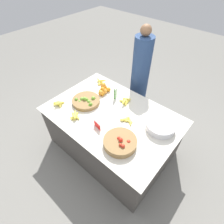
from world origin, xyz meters
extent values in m
plane|color=gray|center=(0.00, 0.00, 0.00)|extent=(12.00, 12.00, 0.00)
cube|color=#4C4742|center=(0.00, 0.00, 0.36)|extent=(1.69, 1.15, 0.72)
cube|color=silver|center=(0.00, 0.00, 0.73)|extent=(1.76, 1.20, 0.01)
cylinder|color=olive|center=(-0.44, -0.06, 0.76)|extent=(0.39, 0.39, 0.06)
sphere|color=#6BA333|center=(-0.48, -0.14, 0.77)|extent=(0.05, 0.05, 0.05)
sphere|color=#6BA333|center=(-0.39, -0.07, 0.77)|extent=(0.05, 0.05, 0.05)
sphere|color=#6BA333|center=(-0.37, 0.04, 0.78)|extent=(0.04, 0.04, 0.04)
sphere|color=#7AB238|center=(-0.38, 0.02, 0.79)|extent=(0.05, 0.05, 0.05)
sphere|color=#89BC42|center=(-0.49, -0.09, 0.79)|extent=(0.05, 0.05, 0.05)
sphere|color=#6BA333|center=(-0.54, -0.15, 0.79)|extent=(0.05, 0.05, 0.05)
sphere|color=#7AB238|center=(-0.43, -0.06, 0.79)|extent=(0.05, 0.05, 0.05)
sphere|color=#7AB238|center=(-0.45, -0.06, 0.77)|extent=(0.04, 0.04, 0.04)
sphere|color=#89BC42|center=(-0.52, 0.00, 0.76)|extent=(0.04, 0.04, 0.04)
sphere|color=#6BA333|center=(-0.31, -0.09, 0.80)|extent=(0.05, 0.05, 0.05)
sphere|color=#7AB238|center=(-0.45, -0.07, 0.80)|extent=(0.06, 0.06, 0.06)
sphere|color=#7AB238|center=(-0.32, -0.11, 0.77)|extent=(0.05, 0.05, 0.05)
sphere|color=#7AB238|center=(-0.38, -0.06, 0.78)|extent=(0.05, 0.05, 0.05)
sphere|color=#6BA333|center=(-0.44, -0.06, 0.78)|extent=(0.04, 0.04, 0.04)
sphere|color=#6BA333|center=(-0.46, -0.08, 0.77)|extent=(0.05, 0.05, 0.05)
cylinder|color=olive|center=(0.38, -0.30, 0.77)|extent=(0.38, 0.38, 0.08)
sphere|color=red|center=(0.43, -0.35, 0.82)|extent=(0.04, 0.04, 0.04)
sphere|color=red|center=(0.39, -0.30, 0.83)|extent=(0.05, 0.05, 0.05)
sphere|color=red|center=(0.38, -0.24, 0.76)|extent=(0.05, 0.05, 0.05)
sphere|color=red|center=(0.35, -0.29, 0.81)|extent=(0.04, 0.04, 0.04)
sphere|color=red|center=(0.37, -0.30, 0.76)|extent=(0.05, 0.05, 0.05)
sphere|color=red|center=(0.45, -0.34, 0.79)|extent=(0.04, 0.04, 0.04)
sphere|color=red|center=(0.40, -0.21, 0.77)|extent=(0.04, 0.04, 0.04)
sphere|color=red|center=(0.34, -0.36, 0.78)|extent=(0.04, 0.04, 0.04)
sphere|color=red|center=(0.50, -0.34, 0.79)|extent=(0.04, 0.04, 0.04)
sphere|color=red|center=(0.38, -0.29, 0.76)|extent=(0.05, 0.05, 0.05)
sphere|color=red|center=(0.39, -0.31, 0.76)|extent=(0.05, 0.05, 0.05)
sphere|color=red|center=(0.46, -0.25, 0.80)|extent=(0.05, 0.05, 0.05)
sphere|color=red|center=(0.46, -0.34, 0.82)|extent=(0.04, 0.04, 0.04)
sphere|color=red|center=(0.46, -0.29, 0.76)|extent=(0.04, 0.04, 0.04)
sphere|color=red|center=(0.44, -0.37, 0.78)|extent=(0.04, 0.04, 0.04)
sphere|color=orange|center=(-0.37, 0.35, 0.77)|extent=(0.07, 0.07, 0.07)
sphere|color=orange|center=(-0.39, 0.28, 0.77)|extent=(0.07, 0.07, 0.07)
sphere|color=orange|center=(-0.45, 0.33, 0.77)|extent=(0.08, 0.08, 0.08)
sphere|color=orange|center=(-0.37, 0.21, 0.76)|extent=(0.06, 0.06, 0.06)
sphere|color=orange|center=(-0.40, 0.21, 0.77)|extent=(0.08, 0.08, 0.08)
sphere|color=orange|center=(-0.39, 0.27, 0.77)|extent=(0.08, 0.08, 0.08)
sphere|color=orange|center=(-0.42, 0.23, 0.77)|extent=(0.08, 0.08, 0.08)
sphere|color=orange|center=(-0.41, 0.25, 0.81)|extent=(0.07, 0.07, 0.07)
sphere|color=orange|center=(-0.45, 0.31, 0.83)|extent=(0.08, 0.08, 0.08)
cylinder|color=silver|center=(0.60, 0.21, 0.78)|extent=(0.36, 0.36, 0.09)
cube|color=red|center=(0.01, -0.29, 0.77)|extent=(0.12, 0.03, 0.09)
cylinder|color=#428438|center=(-0.19, 0.27, 0.81)|extent=(0.01, 0.01, 0.16)
cylinder|color=#428438|center=(-0.20, 0.32, 0.81)|extent=(0.01, 0.01, 0.16)
cylinder|color=#428438|center=(-0.21, 0.29, 0.81)|extent=(0.01, 0.01, 0.16)
cylinder|color=#4C8E42|center=(-0.18, 0.27, 0.81)|extent=(0.01, 0.01, 0.16)
cylinder|color=#428438|center=(-0.19, 0.28, 0.81)|extent=(0.01, 0.01, 0.16)
cylinder|color=#4C8E42|center=(-0.20, 0.28, 0.81)|extent=(0.01, 0.01, 0.16)
cylinder|color=#4C8E42|center=(-0.19, 0.27, 0.81)|extent=(0.01, 0.01, 0.16)
cylinder|color=#4C8E42|center=(-0.19, 0.27, 0.81)|extent=(0.01, 0.01, 0.16)
cylinder|color=#4C8E42|center=(-0.18, 0.27, 0.81)|extent=(0.01, 0.01, 0.16)
ellipsoid|color=#EFDB4C|center=(0.19, 0.04, 0.75)|extent=(0.07, 0.13, 0.03)
ellipsoid|color=#EFDB4C|center=(0.24, 0.04, 0.74)|extent=(0.14, 0.08, 0.03)
ellipsoid|color=#EFDB4C|center=(0.19, 0.03, 0.75)|extent=(0.11, 0.11, 0.03)
ellipsoid|color=#EFDB4C|center=(0.27, 0.05, 0.74)|extent=(0.12, 0.12, 0.03)
ellipsoid|color=#EFDB4C|center=(-0.32, -0.37, 0.75)|extent=(0.12, 0.10, 0.03)
ellipsoid|color=#EFDB4C|center=(-0.33, -0.37, 0.75)|extent=(0.11, 0.11, 0.03)
ellipsoid|color=#EFDB4C|center=(-0.31, -0.34, 0.75)|extent=(0.12, 0.07, 0.03)
ellipsoid|color=#EFDB4C|center=(-0.34, -0.35, 0.75)|extent=(0.07, 0.16, 0.03)
ellipsoid|color=#EFDB4C|center=(-0.34, -0.34, 0.77)|extent=(0.13, 0.10, 0.03)
ellipsoid|color=#EFDB4C|center=(-0.33, -0.37, 0.78)|extent=(0.14, 0.08, 0.03)
ellipsoid|color=#EFDB4C|center=(0.00, 0.32, 0.75)|extent=(0.06, 0.13, 0.03)
ellipsoid|color=#EFDB4C|center=(-0.04, 0.30, 0.75)|extent=(0.14, 0.07, 0.03)
ellipsoid|color=#EFDB4C|center=(-0.01, 0.31, 0.75)|extent=(0.13, 0.14, 0.03)
ellipsoid|color=#EFDB4C|center=(-0.04, 0.31, 0.74)|extent=(0.10, 0.12, 0.03)
ellipsoid|color=#EFDB4C|center=(0.00, 0.34, 0.75)|extent=(0.04, 0.14, 0.03)
ellipsoid|color=#EFDB4C|center=(-0.02, 0.35, 0.77)|extent=(0.12, 0.09, 0.03)
ellipsoid|color=#EFDB4C|center=(-0.01, 0.29, 0.78)|extent=(0.08, 0.16, 0.03)
ellipsoid|color=#EFDB4C|center=(-0.61, 0.40, 0.75)|extent=(0.10, 0.11, 0.04)
ellipsoid|color=#EFDB4C|center=(-0.61, 0.40, 0.75)|extent=(0.05, 0.12, 0.03)
ellipsoid|color=#EFDB4C|center=(-0.63, 0.44, 0.75)|extent=(0.12, 0.06, 0.03)
ellipsoid|color=#EFDB4C|center=(-0.60, 0.44, 0.77)|extent=(0.12, 0.12, 0.03)
ellipsoid|color=#EFDB4C|center=(-0.65, 0.42, 0.77)|extent=(0.13, 0.07, 0.03)
ellipsoid|color=#EFDB4C|center=(-0.71, -0.35, 0.75)|extent=(0.12, 0.11, 0.03)
ellipsoid|color=#EFDB4C|center=(-0.69, -0.34, 0.75)|extent=(0.15, 0.10, 0.04)
ellipsoid|color=#EFDB4C|center=(-0.71, -0.32, 0.75)|extent=(0.13, 0.11, 0.03)
ellipsoid|color=#EFDB4C|center=(-0.70, -0.37, 0.77)|extent=(0.12, 0.07, 0.03)
ellipsoid|color=#EFDB4C|center=(-0.67, -0.36, 0.78)|extent=(0.08, 0.14, 0.03)
cylinder|color=navy|center=(-0.18, 0.89, 0.73)|extent=(0.28, 0.28, 1.46)
sphere|color=#896042|center=(-0.18, 0.89, 1.54)|extent=(0.16, 0.16, 0.16)
camera|label=1|loc=(1.07, -1.23, 2.40)|focal=28.00mm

